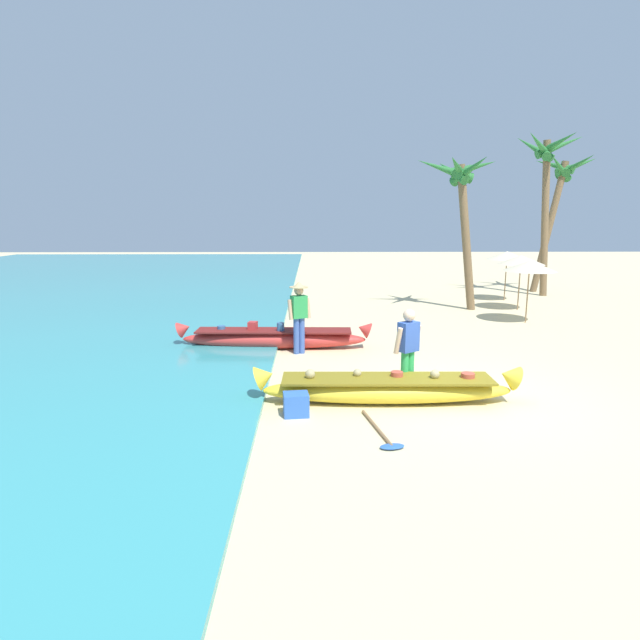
{
  "coord_description": "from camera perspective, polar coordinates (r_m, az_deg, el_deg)",
  "views": [
    {
      "loc": [
        -2.71,
        -9.07,
        3.22
      ],
      "look_at": [
        -2.53,
        2.75,
        0.9
      ],
      "focal_mm": 29.69,
      "sensor_mm": 36.0,
      "label": 1
    }
  ],
  "objects": [
    {
      "name": "ground_plane",
      "position": [
        10.0,
        15.06,
        -8.08
      ],
      "size": [
        80.0,
        80.0,
        0.0
      ],
      "primitive_type": "plane",
      "color": "beige"
    },
    {
      "name": "boat_yellow_foreground",
      "position": [
        9.43,
        7.22,
        -7.34
      ],
      "size": [
        4.69,
        0.8,
        0.73
      ],
      "color": "yellow",
      "rests_on": "ground"
    },
    {
      "name": "boat_red_midground",
      "position": [
        13.16,
        -5.01,
        -1.94
      ],
      "size": [
        4.86,
        0.8,
        0.73
      ],
      "color": "red",
      "rests_on": "ground"
    },
    {
      "name": "person_vendor_hatted",
      "position": [
        12.46,
        -2.28,
        0.84
      ],
      "size": [
        0.58,
        0.44,
        1.73
      ],
      "color": "#3D5BA8",
      "rests_on": "ground"
    },
    {
      "name": "person_tourist_customer",
      "position": [
        9.73,
        9.47,
        -2.88
      ],
      "size": [
        0.56,
        0.47,
        1.59
      ],
      "color": "green",
      "rests_on": "ground"
    },
    {
      "name": "parasol_row_0",
      "position": [
        17.3,
        21.66,
        5.43
      ],
      "size": [
        1.6,
        1.6,
        1.91
      ],
      "color": "#8E6B47",
      "rests_on": "ground"
    },
    {
      "name": "parasol_row_1",
      "position": [
        19.62,
        20.84,
        6.07
      ],
      "size": [
        1.6,
        1.6,
        1.91
      ],
      "color": "#8E6B47",
      "rests_on": "ground"
    },
    {
      "name": "parasol_row_2",
      "position": [
        21.7,
        19.52,
        6.57
      ],
      "size": [
        1.6,
        1.6,
        1.91
      ],
      "color": "#8E6B47",
      "rests_on": "ground"
    },
    {
      "name": "palm_tree_tall_inland",
      "position": [
        23.55,
        23.27,
        14.8
      ],
      "size": [
        2.74,
        2.67,
        6.5
      ],
      "color": "brown",
      "rests_on": "ground"
    },
    {
      "name": "palm_tree_leaning_seaward",
      "position": [
        18.94,
        14.97,
        13.84
      ],
      "size": [
        2.72,
        2.55,
        5.25
      ],
      "color": "brown",
      "rests_on": "ground"
    },
    {
      "name": "palm_tree_mid_cluster",
      "position": [
        25.09,
        24.56,
        13.19
      ],
      "size": [
        2.48,
        2.55,
        5.82
      ],
      "color": "brown",
      "rests_on": "ground"
    },
    {
      "name": "cooler_box",
      "position": [
        8.79,
        -2.6,
        -9.08
      ],
      "size": [
        0.44,
        0.39,
        0.37
      ],
      "primitive_type": "cube",
      "rotation": [
        0.0,
        0.0,
        0.12
      ],
      "color": "blue",
      "rests_on": "ground"
    },
    {
      "name": "paddle",
      "position": [
        8.11,
        6.72,
        -12.13
      ],
      "size": [
        0.5,
        1.52,
        0.05
      ],
      "color": "#8E6B47",
      "rests_on": "ground"
    }
  ]
}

